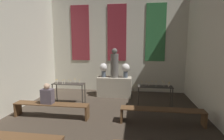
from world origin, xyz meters
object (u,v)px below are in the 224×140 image
object	(u,v)px
statue	(114,64)
candle_rack_right	(155,89)
person_seated	(47,95)
candle_rack_left	(69,86)
flower_vase_left	(104,68)
pew_back_right	(162,113)
flower_vase_right	(126,69)
altar	(114,87)
pew_back_left	(51,107)

from	to	relation	value
statue	candle_rack_right	bearing A→B (deg)	-37.19
person_seated	candle_rack_left	bearing A→B (deg)	81.97
flower_vase_left	pew_back_right	distance (m)	3.47
flower_vase_right	pew_back_right	world-z (taller)	flower_vase_right
flower_vase_right	altar	bearing A→B (deg)	180.00
flower_vase_right	candle_rack_left	xyz separation A→B (m)	(-2.12, -1.24, -0.54)
flower_vase_left	person_seated	distance (m)	2.91
candle_rack_left	pew_back_right	world-z (taller)	candle_rack_left
altar	statue	distance (m)	1.01
altar	statue	bearing A→B (deg)	90.00
flower_vase_right	pew_back_left	xyz separation A→B (m)	(-2.19, -2.54, -0.89)
flower_vase_right	pew_back_right	size ratio (longest dim) A/B	0.26
flower_vase_right	pew_back_right	bearing A→B (deg)	-64.37
altar	candle_rack_left	bearing A→B (deg)	-142.70
flower_vase_left	pew_back_left	distance (m)	2.95
altar	pew_back_right	bearing A→B (deg)	-56.15
altar	pew_back_left	size ratio (longest dim) A/B	0.62
statue	pew_back_right	size ratio (longest dim) A/B	0.53
statue	pew_back_right	world-z (taller)	statue
pew_back_left	altar	bearing A→B (deg)	56.15
statue	person_seated	world-z (taller)	statue
flower_vase_left	pew_back_right	world-z (taller)	flower_vase_left
statue	pew_back_right	bearing A→B (deg)	-56.15
candle_rack_left	pew_back_left	bearing A→B (deg)	-93.13
altar	person_seated	distance (m)	3.14
flower_vase_right	person_seated	world-z (taller)	flower_vase_right
flower_vase_right	flower_vase_left	bearing A→B (deg)	180.00
flower_vase_right	candle_rack_left	distance (m)	2.52
altar	person_seated	world-z (taller)	person_seated
flower_vase_left	candle_rack_left	distance (m)	1.78
flower_vase_left	statue	bearing A→B (deg)	0.00
altar	flower_vase_left	bearing A→B (deg)	180.00
flower_vase_right	person_seated	size ratio (longest dim) A/B	0.94
pew_back_left	pew_back_right	bearing A→B (deg)	0.00
flower_vase_left	person_seated	size ratio (longest dim) A/B	0.94
candle_rack_right	person_seated	size ratio (longest dim) A/B	1.90
candle_rack_left	flower_vase_right	bearing A→B (deg)	30.42
flower_vase_left	flower_vase_right	distance (m)	0.97
statue	person_seated	xyz separation A→B (m)	(-1.82, -2.54, -0.70)
person_seated	candle_rack_right	bearing A→B (deg)	20.66
candle_rack_left	candle_rack_right	xyz separation A→B (m)	(3.27, 0.00, -0.00)
altar	pew_back_left	world-z (taller)	altar
pew_back_left	flower_vase_left	bearing A→B (deg)	64.37
flower_vase_right	candle_rack_right	size ratio (longest dim) A/B	0.50
statue	candle_rack_left	world-z (taller)	statue
altar	candle_rack_left	size ratio (longest dim) A/B	1.21
altar	flower_vase_right	world-z (taller)	flower_vase_right
statue	candle_rack_right	xyz separation A→B (m)	(1.63, -1.24, -0.74)
statue	person_seated	bearing A→B (deg)	-125.56
flower_vase_left	pew_back_left	size ratio (longest dim) A/B	0.26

